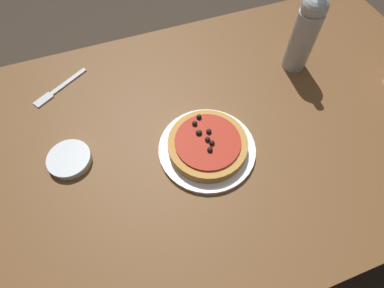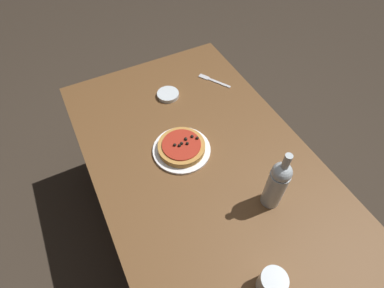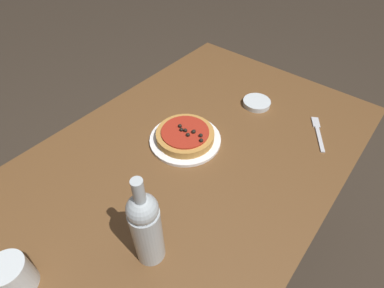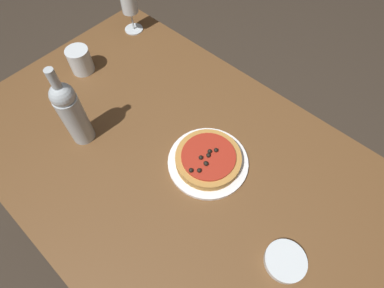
{
  "view_description": "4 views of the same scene",
  "coord_description": "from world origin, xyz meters",
  "px_view_note": "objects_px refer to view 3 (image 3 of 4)",
  "views": [
    {
      "loc": [
        0.26,
        0.43,
        1.4
      ],
      "look_at": [
        0.11,
        0.04,
        0.73
      ],
      "focal_mm": 28.0,
      "sensor_mm": 36.0,
      "label": 1
    },
    {
      "loc": [
        -0.65,
        0.38,
        1.78
      ],
      "look_at": [
        0.04,
        0.03,
        0.79
      ],
      "focal_mm": 28.0,
      "sensor_mm": 36.0,
      "label": 2
    },
    {
      "loc": [
        -0.51,
        -0.45,
        1.47
      ],
      "look_at": [
        0.06,
        0.01,
        0.74
      ],
      "focal_mm": 28.0,
      "sensor_mm": 36.0,
      "label": 3
    },
    {
      "loc": [
        0.35,
        -0.31,
        1.56
      ],
      "look_at": [
        0.02,
        0.04,
        0.79
      ],
      "focal_mm": 28.0,
      "sensor_mm": 36.0,
      "label": 4
    }
  ],
  "objects_px": {
    "wine_bottle": "(146,227)",
    "pizza": "(185,135)",
    "side_bowl": "(257,103)",
    "water_cup": "(13,276)",
    "dinner_plate": "(185,139)",
    "dining_table": "(184,176)",
    "fork": "(318,131)"
  },
  "relations": [
    {
      "from": "dining_table",
      "to": "side_bowl",
      "type": "distance_m",
      "value": 0.44
    },
    {
      "from": "dining_table",
      "to": "dinner_plate",
      "type": "height_order",
      "value": "dinner_plate"
    },
    {
      "from": "wine_bottle",
      "to": "water_cup",
      "type": "relative_size",
      "value": 3.14
    },
    {
      "from": "side_bowl",
      "to": "fork",
      "type": "relative_size",
      "value": 0.65
    },
    {
      "from": "pizza",
      "to": "fork",
      "type": "relative_size",
      "value": 1.21
    },
    {
      "from": "dinner_plate",
      "to": "wine_bottle",
      "type": "bearing_deg",
      "value": -151.83
    },
    {
      "from": "water_cup",
      "to": "fork",
      "type": "bearing_deg",
      "value": -19.15
    },
    {
      "from": "pizza",
      "to": "wine_bottle",
      "type": "distance_m",
      "value": 0.44
    },
    {
      "from": "pizza",
      "to": "fork",
      "type": "distance_m",
      "value": 0.5
    },
    {
      "from": "dinner_plate",
      "to": "water_cup",
      "type": "distance_m",
      "value": 0.64
    },
    {
      "from": "wine_bottle",
      "to": "side_bowl",
      "type": "relative_size",
      "value": 2.71
    },
    {
      "from": "dinner_plate",
      "to": "pizza",
      "type": "distance_m",
      "value": 0.02
    },
    {
      "from": "water_cup",
      "to": "side_bowl",
      "type": "bearing_deg",
      "value": -4.58
    },
    {
      "from": "pizza",
      "to": "fork",
      "type": "bearing_deg",
      "value": -45.36
    },
    {
      "from": "wine_bottle",
      "to": "fork",
      "type": "distance_m",
      "value": 0.75
    },
    {
      "from": "side_bowl",
      "to": "fork",
      "type": "height_order",
      "value": "side_bowl"
    },
    {
      "from": "dinner_plate",
      "to": "water_cup",
      "type": "relative_size",
      "value": 2.66
    },
    {
      "from": "dining_table",
      "to": "fork",
      "type": "height_order",
      "value": "fork"
    },
    {
      "from": "fork",
      "to": "dinner_plate",
      "type": "bearing_deg",
      "value": 102.95
    },
    {
      "from": "wine_bottle",
      "to": "pizza",
      "type": "bearing_deg",
      "value": 28.13
    },
    {
      "from": "dining_table",
      "to": "pizza",
      "type": "distance_m",
      "value": 0.15
    },
    {
      "from": "pizza",
      "to": "side_bowl",
      "type": "relative_size",
      "value": 1.86
    },
    {
      "from": "dining_table",
      "to": "dinner_plate",
      "type": "distance_m",
      "value": 0.13
    },
    {
      "from": "wine_bottle",
      "to": "water_cup",
      "type": "distance_m",
      "value": 0.33
    },
    {
      "from": "dining_table",
      "to": "side_bowl",
      "type": "xyz_separation_m",
      "value": [
        0.43,
        -0.03,
        0.09
      ]
    },
    {
      "from": "pizza",
      "to": "wine_bottle",
      "type": "bearing_deg",
      "value": -151.87
    },
    {
      "from": "wine_bottle",
      "to": "side_bowl",
      "type": "xyz_separation_m",
      "value": [
        0.73,
        0.11,
        -0.12
      ]
    },
    {
      "from": "side_bowl",
      "to": "water_cup",
      "type": "bearing_deg",
      "value": 175.42
    },
    {
      "from": "dinner_plate",
      "to": "wine_bottle",
      "type": "xyz_separation_m",
      "value": [
        -0.38,
        -0.2,
        0.12
      ]
    },
    {
      "from": "side_bowl",
      "to": "fork",
      "type": "bearing_deg",
      "value": -89.72
    },
    {
      "from": "pizza",
      "to": "water_cup",
      "type": "xyz_separation_m",
      "value": [
        -0.63,
        -0.01,
        0.02
      ]
    },
    {
      "from": "side_bowl",
      "to": "fork",
      "type": "distance_m",
      "value": 0.26
    }
  ]
}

